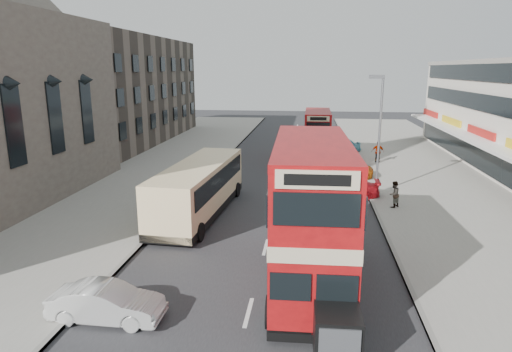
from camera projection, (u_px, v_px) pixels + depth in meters
The scene contains 18 objects.
ground at pixel (240, 346), 13.90m from camera, with size 160.00×160.00×0.00m, color #28282B.
road_surface at pixel (282, 185), 33.18m from camera, with size 12.00×90.00×0.01m, color #28282B.
pavement_right at pixel (449, 189), 31.72m from camera, with size 12.00×90.00×0.15m, color gray.
pavement_left at pixel (129, 179), 34.60m from camera, with size 12.00×90.00×0.15m, color gray.
kerb_left at pixel (203, 182), 33.89m from camera, with size 0.20×90.00×0.16m, color gray.
kerb_right at pixel (365, 187), 32.43m from camera, with size 0.20×90.00×0.16m, color gray.
brick_terrace at pixel (106, 91), 51.75m from camera, with size 14.00×28.00×12.00m, color #66594C.
street_lamp at pixel (379, 126), 29.34m from camera, with size 1.00×0.20×8.12m.
bus_main at pixel (311, 214), 17.27m from camera, with size 3.09×10.31×5.66m.
bus_second at pixel (317, 136), 40.87m from camera, with size 2.32×8.34×4.59m.
coach at pixel (199, 187), 26.14m from camera, with size 3.43×10.95×2.86m.
car_left_front at pixel (107, 303), 15.22m from camera, with size 1.37×3.94×1.30m, color beige.
car_right_a at pixel (346, 188), 29.90m from camera, with size 1.77×4.36×1.27m, color #A91018.
car_right_b at pixel (343, 170), 35.16m from camera, with size 2.13×4.61×1.28m, color #B75912.
car_right_c at pixel (340, 145), 46.19m from camera, with size 1.69×4.19×1.43m, color #63B2C6.
pedestrian_near at pixel (394, 194), 27.19m from camera, with size 0.62×0.42×1.68m, color gray.
pedestrian_far at pixel (378, 152), 40.39m from camera, with size 1.12×0.47×1.91m, color gray.
cyclist at pixel (333, 168), 35.25m from camera, with size 0.74×1.82×2.31m.
Camera 1 is at (2.02, -12.07, 8.51)m, focal length 30.99 mm.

